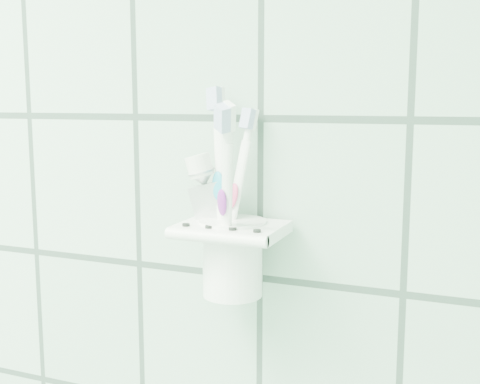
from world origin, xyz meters
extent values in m
cube|color=white|center=(0.64, 1.19, 1.31)|extent=(0.04, 0.02, 0.03)
cube|color=white|center=(0.64, 1.15, 1.32)|extent=(0.11, 0.09, 0.01)
cylinder|color=white|center=(0.64, 1.11, 1.32)|extent=(0.11, 0.01, 0.01)
cylinder|color=black|center=(0.60, 1.12, 1.32)|extent=(0.01, 0.01, 0.00)
cylinder|color=black|center=(0.63, 1.12, 1.32)|extent=(0.01, 0.01, 0.00)
cylinder|color=black|center=(0.65, 1.12, 1.32)|extent=(0.01, 0.01, 0.00)
cylinder|color=black|center=(0.68, 1.12, 1.32)|extent=(0.01, 0.01, 0.00)
cylinder|color=white|center=(0.64, 1.16, 1.28)|extent=(0.07, 0.07, 0.09)
cylinder|color=white|center=(0.64, 1.16, 1.32)|extent=(0.07, 0.07, 0.01)
cylinder|color=black|center=(0.64, 1.16, 1.32)|extent=(0.06, 0.06, 0.00)
cylinder|color=white|center=(0.64, 1.14, 1.34)|extent=(0.04, 0.05, 0.18)
cylinder|color=white|center=(0.64, 1.14, 1.45)|extent=(0.02, 0.02, 0.03)
cube|color=silver|center=(0.64, 1.13, 1.46)|extent=(0.02, 0.02, 0.03)
cube|color=white|center=(0.64, 1.14, 1.46)|extent=(0.02, 0.01, 0.03)
ellipsoid|color=teal|center=(0.64, 1.13, 1.37)|extent=(0.02, 0.02, 0.03)
cylinder|color=white|center=(0.62, 1.14, 1.33)|extent=(0.04, 0.05, 0.16)
cylinder|color=white|center=(0.62, 1.14, 1.43)|extent=(0.01, 0.02, 0.02)
cube|color=silver|center=(0.62, 1.14, 1.44)|extent=(0.02, 0.02, 0.02)
cube|color=white|center=(0.62, 1.15, 1.44)|extent=(0.02, 0.01, 0.03)
ellipsoid|color=#D83F72|center=(0.62, 1.14, 1.35)|extent=(0.02, 0.02, 0.03)
cylinder|color=white|center=(0.63, 1.16, 1.34)|extent=(0.05, 0.09, 0.17)
cylinder|color=white|center=(0.63, 1.16, 1.45)|extent=(0.02, 0.02, 0.03)
cube|color=silver|center=(0.63, 1.16, 1.46)|extent=(0.02, 0.02, 0.03)
cube|color=white|center=(0.63, 1.16, 1.46)|extent=(0.02, 0.02, 0.03)
ellipsoid|color=purple|center=(0.63, 1.16, 1.37)|extent=(0.02, 0.03, 0.04)
cube|color=silver|center=(0.63, 1.17, 1.31)|extent=(0.07, 0.02, 0.12)
cube|color=silver|center=(0.63, 1.17, 1.26)|extent=(0.04, 0.01, 0.02)
cone|color=silver|center=(0.63, 1.17, 1.37)|extent=(0.04, 0.03, 0.03)
cylinder|color=white|center=(0.63, 1.17, 1.39)|extent=(0.03, 0.03, 0.03)
camera|label=1|loc=(0.89, 0.56, 1.46)|focal=45.00mm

